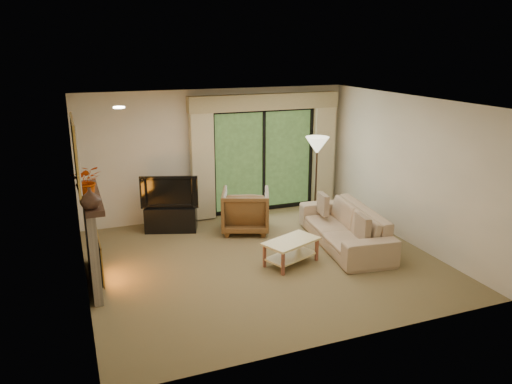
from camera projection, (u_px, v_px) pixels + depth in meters
name	position (u px, v px, depth m)	size (l,w,h in m)	color
floor	(263.00, 261.00, 8.22)	(5.50, 5.50, 0.00)	brown
ceiling	(263.00, 102.00, 7.48)	(5.50, 5.50, 0.00)	white
wall_back	(217.00, 154.00, 10.09)	(5.00, 5.00, 0.00)	beige
wall_front	(345.00, 240.00, 5.62)	(5.00, 5.00, 0.00)	beige
wall_left	(79.00, 204.00, 6.90)	(5.00, 5.00, 0.00)	beige
wall_right	(407.00, 170.00, 8.80)	(5.00, 5.00, 0.00)	beige
fireplace	(91.00, 239.00, 7.30)	(0.24, 1.70, 1.37)	slate
mirror	(76.00, 155.00, 6.91)	(0.07, 1.45, 1.02)	#B38E41
sliding_door	(264.00, 160.00, 10.45)	(2.26, 0.10, 2.16)	black
curtain_left	(202.00, 162.00, 9.85)	(0.45, 0.18, 2.35)	#C6B78D
curtain_right	(323.00, 152.00, 10.79)	(0.45, 0.18, 2.35)	#C6B78D
cornice	(265.00, 102.00, 10.02)	(3.20, 0.24, 0.32)	tan
media_console	(171.00, 218.00, 9.52)	(0.96, 0.43, 0.48)	black
tv	(170.00, 191.00, 9.36)	(1.07, 0.14, 0.62)	black
armchair	(246.00, 210.00, 9.45)	(0.87, 0.89, 0.81)	brown
sofa	(345.00, 227.00, 8.78)	(2.33, 0.91, 0.68)	tan
pillow_near	(363.00, 227.00, 8.09)	(0.11, 0.40, 0.40)	brown
pillow_far	(323.00, 204.00, 9.29)	(0.10, 0.39, 0.39)	brown
coffee_table	(291.00, 252.00, 8.05)	(0.91, 0.50, 0.41)	#F0D390
floor_lamp	(316.00, 180.00, 9.85)	(0.46, 0.46, 1.72)	beige
vase	(90.00, 198.00, 6.46)	(0.27, 0.27, 0.28)	#362219
branches	(87.00, 181.00, 6.94)	(0.41, 0.36, 0.46)	#BB3D04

